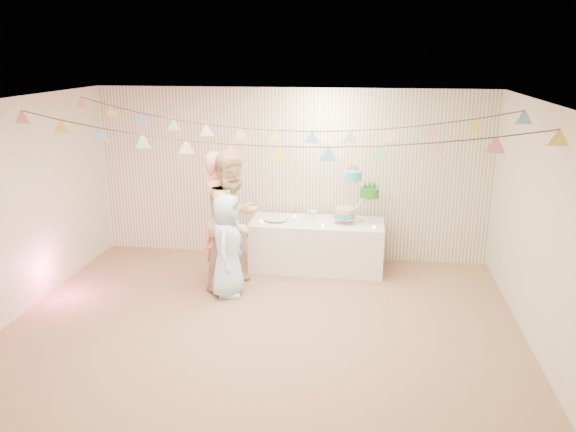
# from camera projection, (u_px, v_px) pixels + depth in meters

# --- Properties ---
(floor) EXTENTS (6.00, 6.00, 0.00)m
(floor) POSITION_uv_depth(u_px,v_px,m) (261.00, 329.00, 6.54)
(floor) COLOR #836147
(floor) RESTS_ON ground
(ceiling) EXTENTS (6.00, 6.00, 0.00)m
(ceiling) POSITION_uv_depth(u_px,v_px,m) (258.00, 103.00, 5.80)
(ceiling) COLOR silver
(ceiling) RESTS_ON ground
(back_wall) EXTENTS (6.00, 6.00, 0.00)m
(back_wall) POSITION_uv_depth(u_px,v_px,m) (291.00, 175.00, 8.54)
(back_wall) COLOR silver
(back_wall) RESTS_ON ground
(front_wall) EXTENTS (6.00, 6.00, 0.00)m
(front_wall) POSITION_uv_depth(u_px,v_px,m) (190.00, 331.00, 3.80)
(front_wall) COLOR silver
(front_wall) RESTS_ON ground
(left_wall) EXTENTS (5.00, 5.00, 0.00)m
(left_wall) POSITION_uv_depth(u_px,v_px,m) (9.00, 212.00, 6.58)
(left_wall) COLOR silver
(left_wall) RESTS_ON ground
(right_wall) EXTENTS (5.00, 5.00, 0.00)m
(right_wall) POSITION_uv_depth(u_px,v_px,m) (546.00, 235.00, 5.76)
(right_wall) COLOR silver
(right_wall) RESTS_ON ground
(table) EXTENTS (1.93, 0.77, 0.72)m
(table) POSITION_uv_depth(u_px,v_px,m) (317.00, 245.00, 8.28)
(table) COLOR silver
(table) RESTS_ON floor
(cake_stand) EXTENTS (0.70, 0.41, 0.79)m
(cake_stand) POSITION_uv_depth(u_px,v_px,m) (356.00, 194.00, 8.03)
(cake_stand) COLOR silver
(cake_stand) RESTS_ON table
(cake_bottom) EXTENTS (0.31, 0.31, 0.15)m
(cake_bottom) POSITION_uv_depth(u_px,v_px,m) (345.00, 215.00, 8.08)
(cake_bottom) COLOR #2BA6CA
(cake_bottom) RESTS_ON cake_stand
(cake_middle) EXTENTS (0.27, 0.27, 0.22)m
(cake_middle) POSITION_uv_depth(u_px,v_px,m) (369.00, 196.00, 8.10)
(cake_middle) COLOR #217B1A
(cake_middle) RESTS_ON cake_stand
(cake_top_tier) EXTENTS (0.25, 0.25, 0.19)m
(cake_top_tier) POSITION_uv_depth(u_px,v_px,m) (352.00, 179.00, 7.94)
(cake_top_tier) COLOR #41B4CE
(cake_top_tier) RESTS_ON cake_stand
(platter) EXTENTS (0.33, 0.33, 0.02)m
(platter) POSITION_uv_depth(u_px,v_px,m) (276.00, 218.00, 8.20)
(platter) COLOR white
(platter) RESTS_ON table
(posy) EXTENTS (0.15, 0.15, 0.17)m
(posy) POSITION_uv_depth(u_px,v_px,m) (312.00, 213.00, 8.20)
(posy) COLOR white
(posy) RESTS_ON table
(person_adult_a) EXTENTS (0.58, 0.75, 1.84)m
(person_adult_a) POSITION_uv_depth(u_px,v_px,m) (222.00, 218.00, 7.66)
(person_adult_a) COLOR #FE9985
(person_adult_a) RESTS_ON floor
(person_adult_b) EXTENTS (1.04, 1.14, 1.89)m
(person_adult_b) POSITION_uv_depth(u_px,v_px,m) (234.00, 220.00, 7.49)
(person_adult_b) COLOR tan
(person_adult_b) RESTS_ON floor
(person_child) EXTENTS (0.44, 0.67, 1.37)m
(person_child) POSITION_uv_depth(u_px,v_px,m) (227.00, 245.00, 7.29)
(person_child) COLOR #B4E0FF
(person_child) RESTS_ON floor
(bunting_back) EXTENTS (5.60, 1.10, 0.40)m
(bunting_back) POSITION_uv_depth(u_px,v_px,m) (275.00, 115.00, 6.92)
(bunting_back) COLOR pink
(bunting_back) RESTS_ON ceiling
(bunting_front) EXTENTS (5.60, 0.90, 0.36)m
(bunting_front) POSITION_uv_depth(u_px,v_px,m) (255.00, 133.00, 5.69)
(bunting_front) COLOR #72A5E5
(bunting_front) RESTS_ON ceiling
(tealight_0) EXTENTS (0.04, 0.04, 0.03)m
(tealight_0) POSITION_uv_depth(u_px,v_px,m) (261.00, 221.00, 8.14)
(tealight_0) COLOR #FFD88C
(tealight_0) RESTS_ON table
(tealight_1) EXTENTS (0.04, 0.04, 0.03)m
(tealight_1) POSITION_uv_depth(u_px,v_px,m) (295.00, 216.00, 8.39)
(tealight_1) COLOR #FFD88C
(tealight_1) RESTS_ON table
(tealight_2) EXTENTS (0.04, 0.04, 0.03)m
(tealight_2) POSITION_uv_depth(u_px,v_px,m) (323.00, 225.00, 7.95)
(tealight_2) COLOR #FFD88C
(tealight_2) RESTS_ON table
(tealight_3) EXTENTS (0.04, 0.04, 0.03)m
(tealight_3) POSITION_uv_depth(u_px,v_px,m) (342.00, 217.00, 8.33)
(tealight_3) COLOR #FFD88C
(tealight_3) RESTS_ON table
(tealight_4) EXTENTS (0.04, 0.04, 0.03)m
(tealight_4) POSITION_uv_depth(u_px,v_px,m) (374.00, 227.00, 7.89)
(tealight_4) COLOR #FFD88C
(tealight_4) RESTS_ON table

